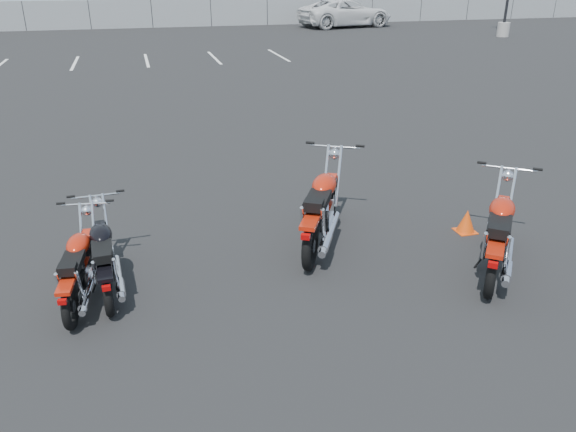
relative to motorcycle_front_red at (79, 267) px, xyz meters
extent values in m
plane|color=black|center=(2.51, -0.29, -0.42)|extent=(120.00, 120.00, 0.00)
torus|color=black|center=(0.06, 0.65, -0.15)|extent=(0.16, 0.54, 0.53)
cylinder|color=silver|center=(0.06, 0.65, -0.15)|extent=(0.10, 0.15, 0.14)
torus|color=black|center=(-0.08, -0.63, -0.15)|extent=(0.16, 0.54, 0.53)
cylinder|color=silver|center=(-0.08, -0.63, -0.15)|extent=(0.10, 0.15, 0.14)
cube|color=black|center=(-0.01, 0.01, -0.12)|extent=(0.19, 0.94, 0.05)
cube|color=silver|center=(-0.01, -0.04, -0.06)|extent=(0.28, 0.36, 0.27)
cylinder|color=silver|center=(-0.01, -0.04, 0.10)|extent=(0.20, 0.24, 0.23)
ellipsoid|color=#B31E0B|center=(0.01, 0.17, 0.22)|extent=(0.33, 0.54, 0.23)
cube|color=black|center=(-0.04, -0.26, 0.20)|extent=(0.28, 0.51, 0.09)
cube|color=black|center=(-0.06, -0.48, 0.24)|extent=(0.21, 0.18, 0.11)
cube|color=#B31E0B|center=(-0.08, -0.65, 0.13)|extent=(0.20, 0.39, 0.04)
cube|color=#B31E0B|center=(0.06, 0.65, 0.13)|extent=(0.15, 0.31, 0.04)
cylinder|color=silver|center=(0.04, -0.51, 0.07)|extent=(0.06, 0.17, 0.35)
cylinder|color=silver|center=(-0.17, -0.49, 0.07)|extent=(0.06, 0.17, 0.35)
cylinder|color=silver|center=(0.10, -0.27, -0.17)|extent=(0.19, 0.98, 0.11)
cylinder|color=silver|center=(0.07, -0.56, -0.15)|extent=(0.14, 0.32, 0.12)
cylinder|color=silver|center=(0.15, 0.75, 0.13)|extent=(0.08, 0.36, 0.70)
cylinder|color=silver|center=(-0.01, 0.76, 0.13)|extent=(0.08, 0.36, 0.70)
sphere|color=silver|center=(0.09, 0.90, 0.36)|extent=(0.16, 0.16, 0.14)
cylinder|color=silver|center=(0.09, 0.91, 0.45)|extent=(0.62, 0.09, 0.03)
cylinder|color=black|center=(0.40, 0.86, 0.49)|extent=(0.11, 0.04, 0.03)
cylinder|color=black|center=(-0.22, 0.93, 0.49)|extent=(0.11, 0.04, 0.03)
cylinder|color=black|center=(-0.14, -0.07, -0.29)|extent=(0.14, 0.04, 0.27)
cube|color=#990505|center=(-0.11, -0.88, 0.07)|extent=(0.09, 0.06, 0.05)
torus|color=black|center=(0.24, 0.84, -0.15)|extent=(0.14, 0.55, 0.55)
cylinder|color=silver|center=(0.24, 0.84, -0.15)|extent=(0.10, 0.15, 0.15)
torus|color=black|center=(0.33, -0.48, -0.15)|extent=(0.14, 0.55, 0.55)
cylinder|color=silver|center=(0.33, -0.48, -0.15)|extent=(0.10, 0.15, 0.15)
cube|color=black|center=(0.28, 0.18, -0.11)|extent=(0.16, 0.96, 0.05)
cube|color=silver|center=(0.28, 0.14, -0.05)|extent=(0.28, 0.36, 0.27)
cylinder|color=silver|center=(0.28, 0.14, 0.11)|extent=(0.20, 0.24, 0.24)
ellipsoid|color=black|center=(0.27, 0.35, 0.24)|extent=(0.32, 0.55, 0.23)
cube|color=black|center=(0.30, -0.09, 0.22)|extent=(0.27, 0.52, 0.09)
cube|color=black|center=(0.31, -0.32, 0.26)|extent=(0.21, 0.18, 0.11)
cube|color=black|center=(0.33, -0.50, 0.14)|extent=(0.19, 0.39, 0.05)
cube|color=black|center=(0.24, 0.84, 0.14)|extent=(0.14, 0.32, 0.04)
cylinder|color=silver|center=(0.43, -0.34, 0.08)|extent=(0.06, 0.17, 0.36)
cylinder|color=silver|center=(0.21, -0.35, 0.08)|extent=(0.06, 0.17, 0.36)
cylinder|color=silver|center=(0.45, -0.08, -0.16)|extent=(0.15, 1.01, 0.12)
cylinder|color=silver|center=(0.47, -0.37, -0.15)|extent=(0.13, 0.33, 0.12)
cylinder|color=silver|center=(0.31, 0.96, 0.15)|extent=(0.07, 0.37, 0.72)
cylinder|color=silver|center=(0.15, 0.95, 0.15)|extent=(0.07, 0.37, 0.72)
sphere|color=silver|center=(0.22, 1.10, 0.39)|extent=(0.16, 0.16, 0.15)
cylinder|color=silver|center=(0.22, 1.12, 0.48)|extent=(0.64, 0.07, 0.03)
cylinder|color=black|center=(0.54, 1.12, 0.51)|extent=(0.11, 0.04, 0.03)
cylinder|color=black|center=(-0.10, 1.08, 0.51)|extent=(0.11, 0.04, 0.03)
cylinder|color=black|center=(0.16, 0.08, -0.28)|extent=(0.14, 0.03, 0.27)
cube|color=#990505|center=(0.34, -0.74, 0.08)|extent=(0.10, 0.06, 0.05)
torus|color=black|center=(3.70, 1.42, -0.08)|extent=(0.44, 0.66, 0.69)
cylinder|color=silver|center=(3.70, 1.42, -0.08)|extent=(0.19, 0.22, 0.18)
torus|color=black|center=(2.91, -0.04, -0.08)|extent=(0.44, 0.66, 0.69)
cylinder|color=silver|center=(2.91, -0.04, -0.08)|extent=(0.19, 0.22, 0.18)
cube|color=black|center=(3.31, 0.69, -0.03)|extent=(0.67, 1.11, 0.07)
cube|color=silver|center=(3.28, 0.64, 0.04)|extent=(0.49, 0.54, 0.34)
cylinder|color=silver|center=(3.28, 0.64, 0.24)|extent=(0.34, 0.36, 0.30)
ellipsoid|color=#B31E0B|center=(3.41, 0.87, 0.40)|extent=(0.62, 0.75, 0.29)
cube|color=black|center=(3.15, 0.39, 0.38)|extent=(0.56, 0.70, 0.11)
cube|color=black|center=(3.01, 0.13, 0.43)|extent=(0.32, 0.30, 0.14)
cube|color=#B31E0B|center=(2.90, -0.06, 0.28)|extent=(0.41, 0.52, 0.06)
cube|color=#B31E0B|center=(3.70, 1.42, 0.28)|extent=(0.32, 0.41, 0.05)
cylinder|color=silver|center=(3.12, 0.04, 0.21)|extent=(0.15, 0.21, 0.45)
cylinder|color=silver|center=(2.88, 0.17, 0.21)|extent=(0.15, 0.21, 0.45)
cylinder|color=silver|center=(3.31, 0.30, -0.10)|extent=(0.69, 1.16, 0.15)
cylinder|color=silver|center=(3.13, -0.02, -0.08)|extent=(0.31, 0.42, 0.15)
cylinder|color=silver|center=(3.86, 1.49, 0.29)|extent=(0.26, 0.43, 0.90)
cylinder|color=silver|center=(3.68, 1.59, 0.29)|extent=(0.26, 0.43, 0.90)
sphere|color=silver|center=(3.85, 1.70, 0.59)|extent=(0.25, 0.25, 0.18)
cylinder|color=silver|center=(3.87, 1.72, 0.70)|extent=(0.72, 0.41, 0.03)
cylinder|color=black|center=(4.21, 1.51, 0.75)|extent=(0.14, 0.10, 0.04)
cylinder|color=black|center=(3.50, 1.89, 0.75)|extent=(0.14, 0.10, 0.04)
cylinder|color=black|center=(3.11, 0.66, -0.25)|extent=(0.17, 0.11, 0.34)
cube|color=#990505|center=(2.76, -0.33, 0.21)|extent=(0.13, 0.11, 0.07)
torus|color=black|center=(5.81, -0.05, -0.09)|extent=(0.49, 0.59, 0.65)
cylinder|color=silver|center=(5.81, -0.05, -0.09)|extent=(0.19, 0.20, 0.17)
torus|color=black|center=(4.84, -1.30, -0.09)|extent=(0.49, 0.59, 0.65)
cylinder|color=silver|center=(4.84, -1.30, -0.09)|extent=(0.19, 0.20, 0.17)
cube|color=black|center=(5.33, -0.67, -0.05)|extent=(0.79, 0.97, 0.07)
cube|color=silver|center=(5.29, -0.71, 0.02)|extent=(0.49, 0.51, 0.33)
cylinder|color=silver|center=(5.29, -0.71, 0.21)|extent=(0.34, 0.35, 0.29)
ellipsoid|color=#B31E0B|center=(5.45, -0.52, 0.36)|extent=(0.65, 0.70, 0.28)
cube|color=black|center=(5.13, -0.93, 0.34)|extent=(0.59, 0.65, 0.11)
cube|color=black|center=(4.96, -1.15, 0.39)|extent=(0.31, 0.30, 0.13)
cube|color=#B31E0B|center=(4.83, -1.31, 0.25)|extent=(0.44, 0.48, 0.05)
cube|color=#B31E0B|center=(5.81, -0.05, 0.25)|extent=(0.34, 0.38, 0.04)
cylinder|color=silver|center=(5.05, -1.25, 0.18)|extent=(0.17, 0.19, 0.43)
cylinder|color=silver|center=(4.84, -1.09, 0.18)|extent=(0.17, 0.19, 0.43)
cylinder|color=silver|center=(5.26, -1.04, -0.11)|extent=(0.81, 1.01, 0.14)
cylinder|color=silver|center=(5.05, -1.31, -0.09)|extent=(0.34, 0.39, 0.14)
cylinder|color=silver|center=(5.97, 0.00, 0.26)|extent=(0.30, 0.37, 0.86)
cylinder|color=silver|center=(5.81, 0.12, 0.26)|extent=(0.30, 0.37, 0.86)
sphere|color=silver|center=(6.00, 0.20, 0.54)|extent=(0.24, 0.24, 0.17)
cylinder|color=silver|center=(6.01, 0.21, 0.65)|extent=(0.62, 0.49, 0.03)
cylinder|color=black|center=(6.30, -0.04, 0.69)|extent=(0.13, 0.11, 0.04)
cylinder|color=black|center=(5.69, 0.43, 0.69)|extent=(0.13, 0.11, 0.04)
cylinder|color=black|center=(5.14, -0.66, -0.26)|extent=(0.15, 0.13, 0.33)
cube|color=#990505|center=(4.66, -1.54, 0.18)|extent=(0.13, 0.12, 0.07)
cone|color=#EA470C|center=(5.58, 0.44, -0.24)|extent=(0.28, 0.28, 0.34)
cube|color=#EA470C|center=(5.58, 0.44, -0.41)|extent=(0.30, 0.30, 0.01)
cylinder|color=#9B9792|center=(22.24, 23.76, -0.02)|extent=(0.70, 0.70, 0.80)
cube|color=gray|center=(2.51, 34.71, 0.48)|extent=(80.00, 0.04, 1.80)
cylinder|color=black|center=(-5.49, 34.71, 0.48)|extent=(0.06, 0.06, 1.80)
cylinder|color=black|center=(-1.49, 34.71, 0.48)|extent=(0.06, 0.06, 1.80)
cylinder|color=black|center=(2.51, 34.71, 0.48)|extent=(0.06, 0.06, 1.80)
cylinder|color=black|center=(6.51, 34.71, 0.48)|extent=(0.06, 0.06, 1.80)
cylinder|color=black|center=(10.51, 34.71, 0.48)|extent=(0.06, 0.06, 1.80)
cylinder|color=black|center=(14.51, 34.71, 0.48)|extent=(0.06, 0.06, 1.80)
cylinder|color=black|center=(18.51, 34.71, 0.48)|extent=(0.06, 0.06, 1.80)
cylinder|color=black|center=(22.51, 34.71, 0.48)|extent=(0.06, 0.06, 1.80)
cylinder|color=black|center=(26.51, 34.71, 0.48)|extent=(0.06, 0.06, 1.80)
cylinder|color=black|center=(30.51, 34.71, 0.48)|extent=(0.06, 0.06, 1.80)
cylinder|color=black|center=(34.51, 34.71, 0.48)|extent=(0.06, 0.06, 1.80)
cube|color=silver|center=(-1.49, 19.71, -0.42)|extent=(0.12, 4.00, 0.01)
cube|color=silver|center=(1.51, 19.71, -0.42)|extent=(0.12, 4.00, 0.01)
cube|color=silver|center=(4.51, 19.71, -0.42)|extent=(0.12, 4.00, 0.01)
cube|color=silver|center=(7.51, 19.71, -0.42)|extent=(0.12, 4.00, 0.01)
imported|color=silver|center=(15.33, 31.79, 1.00)|extent=(4.31, 7.90, 2.84)
camera|label=1|loc=(0.88, -6.40, 3.32)|focal=35.00mm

